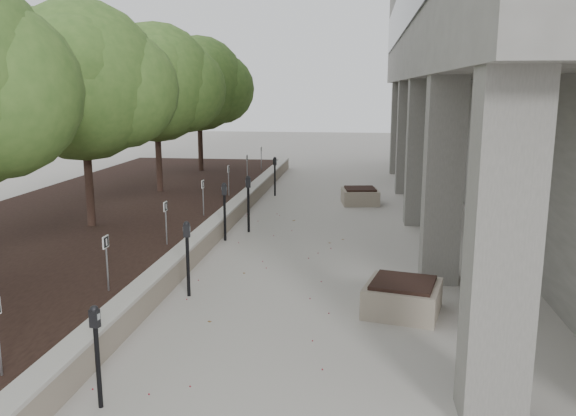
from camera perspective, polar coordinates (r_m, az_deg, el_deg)
The scene contains 19 objects.
retaining_wall at distance 15.33m, azimuth -6.79°, elevation -1.71°, with size 0.39×26.00×0.50m, color tan, non-canonical shape.
planting_bed at distance 16.62m, azimuth -19.18°, elevation -1.42°, with size 7.00×26.00×0.40m, color black.
crabapple_tree_3 at distance 15.03m, azimuth -19.21°, elevation 8.53°, with size 4.60×4.00×5.44m, color #3D6326, non-canonical shape.
crabapple_tree_4 at distance 19.64m, azimuth -12.68°, elevation 9.47°, with size 4.60×4.00×5.44m, color #3D6326, non-canonical shape.
crabapple_tree_5 at distance 24.40m, azimuth -8.64°, elevation 9.99°, with size 4.60×4.00×5.44m, color #3D6326, non-canonical shape.
parking_sign_3 at distance 10.32m, azimuth -17.20°, elevation -5.17°, with size 0.04×0.22×0.96m, color black, non-canonical shape.
parking_sign_4 at distance 13.01m, azimuth -11.78°, elevation -1.45°, with size 0.04×0.22×0.96m, color black, non-canonical shape.
parking_sign_5 at distance 15.81m, azimuth -8.25°, elevation 0.99°, with size 0.04×0.22×0.96m, color black, non-canonical shape.
parking_sign_6 at distance 18.67m, azimuth -5.80°, elevation 2.68°, with size 0.04×0.22×0.96m, color black, non-canonical shape.
parking_sign_7 at distance 21.57m, azimuth -4.00°, elevation 3.92°, with size 0.04×0.22×0.96m, color black, non-canonical shape.
parking_sign_8 at distance 24.50m, azimuth -2.62°, elevation 4.86°, with size 0.04×0.22×0.96m, color black, non-canonical shape.
parking_meter_1 at distance 7.48m, azimuth -18.05°, elevation -13.62°, with size 0.13×0.09×1.30m, color black, non-canonical shape.
parking_meter_2 at distance 10.86m, azimuth -9.73°, elevation -4.90°, with size 0.14×0.10×1.42m, color black, non-canonical shape.
parking_meter_3 at distance 14.65m, azimuth -6.18°, elevation -0.36°, with size 0.15×0.10×1.48m, color black, non-canonical shape.
parking_meter_4 at distance 15.46m, azimuth -3.88°, elevation 0.39°, with size 0.15×0.11×1.52m, color black, non-canonical shape.
parking_meter_5 at distance 20.68m, azimuth -1.29°, elevation 3.09°, with size 0.14×0.10×1.39m, color black, non-canonical shape.
planter_front at distance 10.25m, azimuth 11.09°, elevation -8.47°, with size 1.21×1.21×0.56m, color tan, non-canonical shape.
planter_back at distance 19.43m, azimuth 7.02°, elevation 1.18°, with size 1.15×1.15×0.54m, color tan, non-canonical shape.
berry_scatter at distance 11.29m, azimuth -3.15°, elevation -7.83°, with size 3.30×14.10×0.02m, color maroon, non-canonical shape.
Camera 1 is at (1.87, -5.46, 3.77)m, focal length 36.54 mm.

